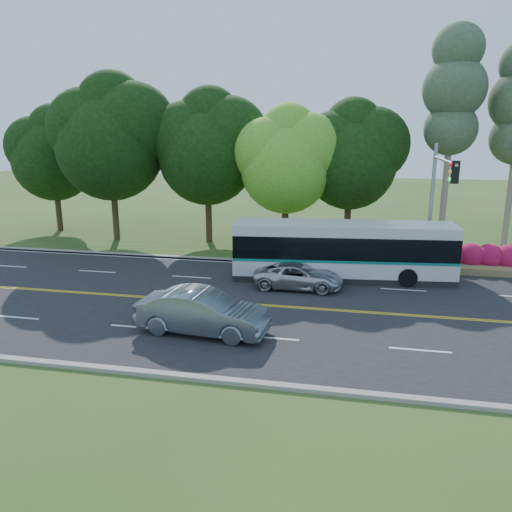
% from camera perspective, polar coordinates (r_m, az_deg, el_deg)
% --- Properties ---
extents(ground, '(120.00, 120.00, 0.00)m').
position_cam_1_polar(ground, '(22.51, 4.43, -5.91)').
color(ground, '#2A4918').
rests_on(ground, ground).
extents(road, '(60.00, 14.00, 0.02)m').
position_cam_1_polar(road, '(22.50, 4.43, -5.89)').
color(road, black).
rests_on(road, ground).
extents(curb_north, '(60.00, 0.30, 0.15)m').
position_cam_1_polar(curb_north, '(29.26, 6.13, -0.92)').
color(curb_north, gray).
rests_on(curb_north, ground).
extents(curb_south, '(60.00, 0.30, 0.15)m').
position_cam_1_polar(curb_south, '(16.03, 1.25, -14.52)').
color(curb_south, gray).
rests_on(curb_south, ground).
extents(grass_verge, '(60.00, 4.00, 0.10)m').
position_cam_1_polar(grass_verge, '(31.05, 6.44, -0.07)').
color(grass_verge, '#2A4918').
rests_on(grass_verge, ground).
extents(lane_markings, '(57.60, 13.82, 0.00)m').
position_cam_1_polar(lane_markings, '(22.51, 4.20, -5.84)').
color(lane_markings, gold).
rests_on(lane_markings, road).
extents(tree_row, '(44.70, 9.10, 13.84)m').
position_cam_1_polar(tree_row, '(33.94, -1.67, 12.69)').
color(tree_row, black).
rests_on(tree_row, ground).
extents(bougainvillea_hedge, '(9.50, 2.25, 1.50)m').
position_cam_1_polar(bougainvillea_hedge, '(30.35, 19.96, 0.08)').
color(bougainvillea_hedge, maroon).
rests_on(bougainvillea_hedge, ground).
extents(traffic_signal, '(0.42, 6.10, 7.00)m').
position_cam_1_polar(traffic_signal, '(26.86, 20.07, 6.89)').
color(traffic_signal, '#92969A').
rests_on(traffic_signal, ground).
extents(transit_bus, '(11.58, 3.61, 2.98)m').
position_cam_1_polar(transit_bus, '(26.59, 9.84, 0.52)').
color(transit_bus, silver).
rests_on(transit_bus, road).
extents(sedan, '(5.30, 2.27, 1.70)m').
position_cam_1_polar(sedan, '(19.62, -6.11, -6.41)').
color(sedan, slate).
rests_on(sedan, road).
extents(suv, '(4.42, 2.08, 1.22)m').
position_cam_1_polar(suv, '(24.97, 4.89, -2.30)').
color(suv, silver).
rests_on(suv, road).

